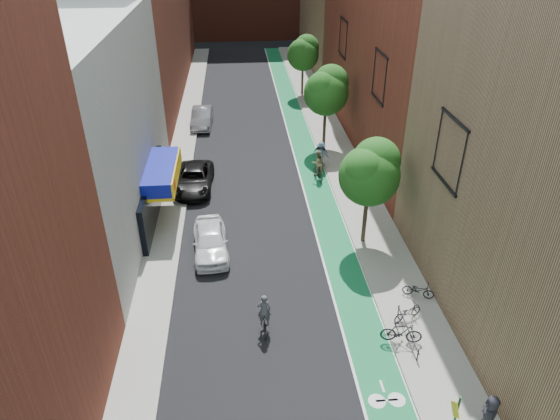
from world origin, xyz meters
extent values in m
plane|color=black|center=(0.00, 0.00, 0.00)|extent=(160.00, 160.00, 0.00)
cube|color=#12692C|center=(4.00, 26.00, 0.01)|extent=(2.00, 68.00, 0.01)
cube|color=gray|center=(-6.00, 26.00, 0.07)|extent=(2.00, 68.00, 0.15)
cube|color=gray|center=(6.50, 26.00, 0.07)|extent=(3.00, 68.00, 0.15)
cube|color=silver|center=(-11.00, 14.00, 6.00)|extent=(8.00, 20.00, 12.00)
cube|color=maroon|center=(12.00, 26.00, 11.00)|extent=(8.00, 28.00, 22.00)
cylinder|color=#332619|center=(5.60, 10.00, 1.65)|extent=(0.24, 0.24, 3.30)
sphere|color=#134913|center=(5.60, 10.00, 4.38)|extent=(3.36, 3.36, 3.36)
sphere|color=#134913|center=(6.00, 10.30, 5.10)|extent=(2.64, 2.64, 2.64)
sphere|color=#134913|center=(5.30, 9.70, 4.86)|extent=(2.40, 2.40, 2.40)
cylinder|color=#332619|center=(5.60, 24.00, 1.73)|extent=(0.24, 0.24, 3.47)
sphere|color=#134913|center=(5.60, 24.00, 4.60)|extent=(3.53, 3.53, 3.53)
sphere|color=#134913|center=(6.00, 24.30, 5.36)|extent=(2.77, 2.77, 2.77)
sphere|color=#134913|center=(5.30, 23.70, 5.10)|extent=(2.52, 2.52, 2.52)
cylinder|color=#332619|center=(5.60, 38.00, 1.59)|extent=(0.24, 0.24, 3.19)
sphere|color=#134913|center=(5.60, 38.00, 4.23)|extent=(3.25, 3.25, 3.25)
sphere|color=#134913|center=(6.00, 38.30, 4.93)|extent=(2.55, 2.55, 2.55)
sphere|color=#134913|center=(5.30, 37.70, 4.70)|extent=(2.32, 2.32, 2.32)
cube|color=yellow|center=(5.32, -3.50, 2.55)|extent=(0.02, 0.71, 0.71)
imported|color=white|center=(-3.23, 9.80, 0.80)|extent=(2.25, 4.82, 1.60)
imported|color=black|center=(-4.60, 17.69, 0.74)|extent=(2.69, 5.43, 1.48)
imported|color=#919398|center=(-4.60, 29.88, 0.81)|extent=(1.91, 4.98, 1.62)
imported|color=black|center=(-0.59, 3.26, 0.40)|extent=(0.55, 1.55, 0.81)
imported|color=#48484F|center=(-0.59, 3.36, 1.20)|extent=(0.62, 0.41, 1.69)
imported|color=black|center=(4.22, 18.39, 0.51)|extent=(0.82, 1.76, 1.02)
imported|color=#968157|center=(4.22, 18.49, 1.26)|extent=(1.00, 0.85, 1.81)
imported|color=black|center=(4.70, 20.15, 0.47)|extent=(0.97, 1.87, 0.94)
imported|color=#23212A|center=(4.70, 20.25, 1.23)|extent=(1.09, 0.63, 1.75)
imported|color=black|center=(4.70, 19.93, 0.51)|extent=(0.89, 1.76, 1.02)
imported|color=#3D5C6F|center=(4.70, 20.03, 1.26)|extent=(1.30, 0.95, 1.81)
imported|color=black|center=(7.17, 4.86, 0.56)|extent=(1.63, 1.12, 0.81)
imported|color=black|center=(5.40, 1.93, 0.70)|extent=(1.91, 0.90, 1.11)
imported|color=black|center=(6.14, 3.34, 0.56)|extent=(1.64, 1.12, 0.81)
imported|color=black|center=(7.15, -2.79, 1.07)|extent=(0.86, 1.05, 1.84)
camera|label=1|loc=(-1.39, -13.71, 16.58)|focal=32.00mm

